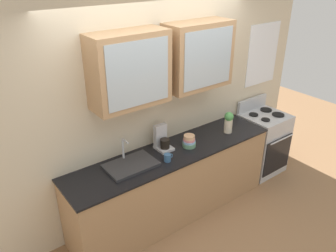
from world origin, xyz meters
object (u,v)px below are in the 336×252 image
Objects in this scene: vase at (229,122)px; coffee_maker at (162,140)px; bowl_stack at (189,141)px; cup_near_sink at (168,158)px; stove_range at (262,142)px; sink_faucet at (131,164)px.

coffee_maker reaches higher than vase.
bowl_stack is at bearing -28.93° from coffee_maker.
cup_near_sink is at bearing -165.03° from bowl_stack.
stove_range is 3.90× the size of vase.
stove_range reaches higher than bowl_stack.
sink_faucet is 3.42× the size of bowl_stack.
vase is (0.63, -0.02, 0.08)m from bowl_stack.
sink_faucet is at bearing -168.30° from coffee_maker.
vase is 0.92m from coffee_maker.
sink_faucet is at bearing 177.14° from vase.
stove_range is at bearing 0.71° from bowl_stack.
vase is (1.40, -0.07, 0.13)m from sink_faucet.
bowl_stack is 0.32m from coffee_maker.
vase reaches higher than bowl_stack.
stove_range reaches higher than cup_near_sink.
bowl_stack is at bearing -3.75° from sink_faucet.
vase is 0.95× the size of coffee_maker.
bowl_stack is at bearing 178.24° from vase.
stove_range is 6.79× the size of bowl_stack.
stove_range is 9.66× the size of cup_near_sink.
coffee_maker is at bearing 65.47° from cup_near_sink.
coffee_maker is (-0.90, 0.17, -0.04)m from vase.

